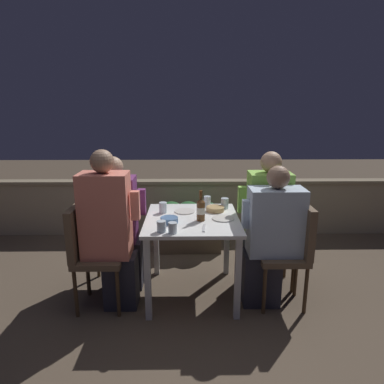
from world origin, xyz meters
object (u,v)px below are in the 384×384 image
object	(u,v)px
chair_right_near	(293,244)
person_green_blouse	(264,221)
person_purple_stripe	(119,223)
beer_bottle	(201,209)
person_coral_top	(110,231)
chair_right_far	(284,233)
potted_plant	(281,223)
chair_left_far	(99,232)
person_blue_shirt	(270,237)
chair_left_near	(88,246)

from	to	relation	value
chair_right_near	person_green_blouse	bearing A→B (deg)	124.47
person_purple_stripe	beer_bottle	bearing A→B (deg)	-17.14
person_coral_top	chair_right_far	distance (m)	1.59
person_purple_stripe	potted_plant	distance (m)	1.87
person_purple_stripe	chair_left_far	bearing A→B (deg)	180.00
chair_right_near	potted_plant	world-z (taller)	chair_right_near
person_blue_shirt	chair_left_near	bearing A→B (deg)	-179.21
person_coral_top	person_blue_shirt	world-z (taller)	person_coral_top
person_green_blouse	potted_plant	size ratio (longest dim) A/B	2.05
chair_right_far	beer_bottle	size ratio (longest dim) A/B	3.39
chair_left_near	person_blue_shirt	size ratio (longest dim) A/B	0.73
person_purple_stripe	beer_bottle	xyz separation A→B (m)	(0.75, -0.23, 0.21)
person_purple_stripe	person_coral_top	bearing A→B (deg)	-92.01
chair_right_far	person_green_blouse	size ratio (longest dim) A/B	0.69
chair_left_far	person_purple_stripe	world-z (taller)	person_purple_stripe
chair_right_far	potted_plant	world-z (taller)	chair_right_far
chair_left_far	beer_bottle	world-z (taller)	beer_bottle
person_blue_shirt	beer_bottle	size ratio (longest dim) A/B	4.62
chair_left_near	chair_right_near	bearing A→B (deg)	0.70
person_purple_stripe	chair_right_near	xyz separation A→B (m)	(1.54, -0.31, -0.09)
person_purple_stripe	potted_plant	bearing A→B (deg)	21.44
person_coral_top	chair_right_far	bearing A→B (deg)	10.85
chair_left_near	chair_right_far	distance (m)	1.78
beer_bottle	chair_left_near	bearing A→B (deg)	-173.91
person_purple_stripe	person_blue_shirt	distance (m)	1.38
person_blue_shirt	chair_right_far	world-z (taller)	person_blue_shirt
chair_right_far	person_coral_top	bearing A→B (deg)	-169.15
person_purple_stripe	chair_left_near	bearing A→B (deg)	-121.37
chair_left_near	chair_right_near	xyz separation A→B (m)	(1.75, 0.02, 0.00)
person_coral_top	person_purple_stripe	size ratio (longest dim) A/B	1.08
chair_left_near	person_coral_top	world-z (taller)	person_coral_top
person_blue_shirt	chair_left_far	bearing A→B (deg)	168.54
potted_plant	person_green_blouse	bearing A→B (deg)	-117.37
chair_left_near	person_green_blouse	distance (m)	1.59
chair_left_near	potted_plant	size ratio (longest dim) A/B	1.42
beer_bottle	chair_right_near	bearing A→B (deg)	-5.82
chair_left_far	beer_bottle	size ratio (longest dim) A/B	3.39
chair_right_far	chair_right_near	bearing A→B (deg)	-90.69
person_blue_shirt	person_green_blouse	bearing A→B (deg)	88.78
person_coral_top	beer_bottle	world-z (taller)	person_coral_top
person_blue_shirt	chair_right_far	distance (m)	0.35
person_coral_top	potted_plant	bearing A→B (deg)	30.23
person_coral_top	chair_right_near	bearing A→B (deg)	0.79
beer_bottle	chair_right_far	bearing A→B (deg)	13.92
person_coral_top	person_green_blouse	distance (m)	1.40
person_coral_top	chair_right_near	size ratio (longest dim) A/B	1.52
chair_right_far	potted_plant	bearing A→B (deg)	76.22
chair_right_far	potted_plant	distance (m)	0.75
chair_left_far	chair_right_far	distance (m)	1.74
chair_right_near	person_green_blouse	xyz separation A→B (m)	(-0.19, 0.28, 0.11)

